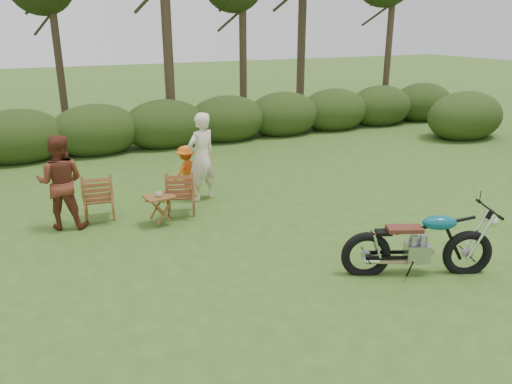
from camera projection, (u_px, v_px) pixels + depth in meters
name	position (u px, v px, depth m)	size (l,w,h in m)	color
ground	(332.00, 275.00, 7.38)	(80.00, 80.00, 0.00)	#35531B
tree_line	(168.00, 12.00, 14.67)	(22.52, 11.62, 8.14)	#3C2F20
motorcycle	(415.00, 273.00, 7.43)	(2.11, 0.81, 1.21)	#0D93AB
lawn_chair_right	(182.00, 213.00, 9.74)	(0.60, 0.60, 0.88)	brown
lawn_chair_left	(101.00, 218.00, 9.50)	(0.62, 0.62, 0.90)	brown
side_table	(160.00, 210.00, 9.14)	(0.54, 0.45, 0.55)	#5D3117
cup	(159.00, 194.00, 9.00)	(0.12, 0.12, 0.10)	beige
adult_a	(203.00, 199.00, 10.53)	(0.67, 0.44, 1.84)	beige
adult_b	(66.00, 227.00, 9.11)	(0.83, 0.65, 1.71)	maroon
child	(187.00, 196.00, 10.74)	(0.71, 0.41, 1.10)	#DB5C14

